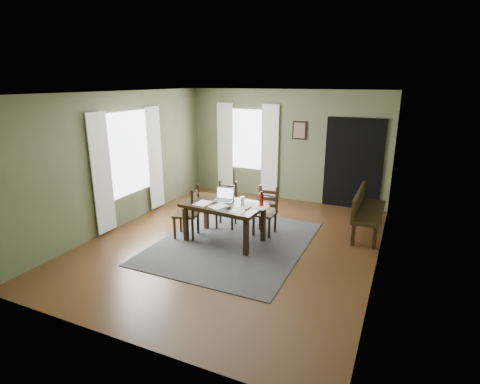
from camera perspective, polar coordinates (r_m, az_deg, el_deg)
The scene contains 26 objects.
ground at distance 7.02m, azimuth -1.02°, elevation -7.74°, with size 5.00×6.00×0.01m.
room_shell at distance 6.48m, azimuth -1.10°, elevation 6.97°, with size 5.02×6.02×2.71m.
rug at distance 7.01m, azimuth -1.02°, elevation -7.66°, with size 2.60×3.20×0.01m.
dining_table at distance 6.85m, azimuth -2.41°, elevation -2.47°, with size 1.53×0.99×0.73m.
chair_end at distance 7.15m, azimuth -7.81°, elevation -3.16°, with size 0.53×0.53×0.99m.
chair_back_left at distance 7.64m, azimuth -2.05°, elevation -2.02°, with size 0.48×0.48×0.91m.
chair_back_right at distance 7.28m, azimuth 3.94°, elevation -2.98°, with size 0.41×0.41×0.91m.
bench at distance 7.63m, azimuth 18.56°, elevation -2.38°, with size 0.49×1.54×0.87m.
laptop at distance 6.96m, azimuth -2.43°, elevation -0.82°, with size 0.39×0.33×0.24m.
computer_mouse at distance 6.57m, azimuth -1.84°, elevation -2.34°, with size 0.05×0.08×0.03m, color #3F3F42.
tv_remote at distance 6.53m, azimuth 1.13°, elevation -2.51°, with size 0.04×0.16×0.02m, color black.
drinking_glass at distance 6.70m, azimuth 0.36°, elevation -1.36°, with size 0.07×0.07×0.16m, color silver.
water_bottle at distance 6.65m, azimuth 3.29°, elevation -1.11°, with size 0.08×0.08×0.27m.
paper_a at distance 6.86m, azimuth -5.68°, elevation -1.69°, with size 0.26×0.33×0.00m, color white.
paper_b at distance 6.46m, azimuth -0.27°, elevation -2.78°, with size 0.23×0.30×0.00m, color white.
paper_c at distance 6.74m, azimuth 1.41°, elevation -1.96°, with size 0.23×0.30×0.00m, color white.
paper_d at distance 6.63m, azimuth 3.26°, elevation -2.30°, with size 0.22×0.29×0.00m, color white.
paper_e at distance 6.67m, azimuth -3.25°, elevation -2.17°, with size 0.25×0.32×0.00m, color white.
window_left at distance 8.06m, azimuth -16.61°, elevation 5.64°, with size 0.01×1.30×1.70m.
window_back at distance 9.62m, azimuth 1.13°, elevation 8.02°, with size 1.00×0.01×1.50m.
curtain_left_near at distance 7.50m, azimuth -20.32°, elevation 2.56°, with size 0.03×0.48×2.30m.
curtain_left_far at distance 8.71m, azimuth -12.83°, elevation 5.03°, with size 0.03×0.48×2.30m.
curtain_back_left at distance 9.89m, azimuth -2.28°, elevation 6.78°, with size 0.44×0.03×2.30m.
curtain_back_right at distance 9.41m, azimuth 4.54°, elevation 6.23°, with size 0.44×0.03×2.30m.
framed_picture at distance 9.13m, azimuth 9.04°, elevation 9.26°, with size 0.34×0.03×0.44m.
doorway_back at distance 9.00m, azimuth 16.85°, elevation 4.12°, with size 1.30×0.03×2.10m.
Camera 1 is at (2.74, -5.77, 2.89)m, focal length 28.00 mm.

